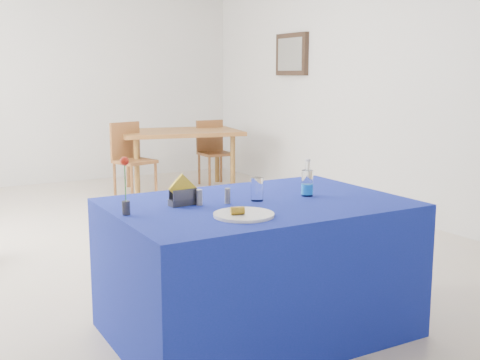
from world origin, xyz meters
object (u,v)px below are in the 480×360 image
(plate, at_px, (244,215))
(blue_table, at_px, (257,267))
(oak_table, at_px, (179,136))
(chair_bg_left, at_px, (130,155))
(water_bottle, at_px, (307,184))
(chair_bg_right, at_px, (213,148))

(plate, xyz_separation_m, blue_table, (0.24, 0.27, -0.39))
(oak_table, distance_m, chair_bg_left, 0.77)
(blue_table, xyz_separation_m, oak_table, (1.37, 4.19, 0.30))
(water_bottle, distance_m, chair_bg_left, 4.02)
(blue_table, height_order, chair_bg_right, chair_bg_right)
(water_bottle, relative_size, oak_table, 0.13)
(chair_bg_right, bearing_deg, blue_table, -112.37)
(plate, distance_m, blue_table, 0.53)
(water_bottle, height_order, chair_bg_right, water_bottle)
(blue_table, xyz_separation_m, chair_bg_right, (1.90, 4.30, 0.11))
(plate, height_order, chair_bg_right, chair_bg_right)
(chair_bg_left, bearing_deg, oak_table, 0.08)
(blue_table, relative_size, water_bottle, 7.44)
(oak_table, distance_m, chair_bg_right, 0.57)
(blue_table, xyz_separation_m, water_bottle, (0.33, -0.01, 0.45))
(plate, height_order, water_bottle, water_bottle)
(oak_table, bearing_deg, chair_bg_left, -163.87)
(water_bottle, relative_size, chair_bg_left, 0.24)
(chair_bg_left, xyz_separation_m, chair_bg_right, (1.25, 0.31, -0.03))
(oak_table, xyz_separation_m, chair_bg_left, (-0.72, -0.21, -0.16))
(blue_table, bearing_deg, water_bottle, -1.18)
(plate, xyz_separation_m, water_bottle, (0.57, 0.26, 0.06))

